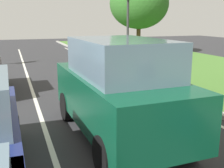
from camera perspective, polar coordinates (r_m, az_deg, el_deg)
ground_plane at (r=11.73m, az=-12.80°, el=-0.51°), size 60.00×60.00×0.00m
lane_line_center at (r=11.67m, az=-16.21°, el=-0.77°), size 0.12×32.00×0.01m
lane_line_right_edge at (r=12.65m, az=3.57°, el=0.78°), size 0.12×32.00×0.01m
grass_verge_right at (r=15.24m, az=20.75°, el=2.16°), size 9.00×48.00×0.06m
curb_right at (r=12.84m, az=5.62°, el=1.19°), size 0.24×48.00×0.12m
car_suv_ahead at (r=6.28m, az=1.30°, el=-0.92°), size 2.07×4.55×2.28m
traffic_light_near_right at (r=16.87m, az=3.46°, el=15.24°), size 0.32×0.50×4.90m
tree_roadside_far at (r=22.22m, az=5.58°, el=16.08°), size 4.52×4.52×5.82m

